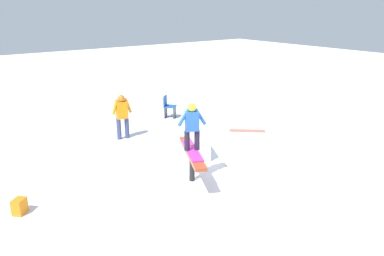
% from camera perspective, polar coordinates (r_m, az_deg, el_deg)
% --- Properties ---
extents(ground_plane, '(60.00, 60.00, 0.00)m').
position_cam_1_polar(ground_plane, '(9.63, 0.00, -7.98)').
color(ground_plane, white).
extents(rail_feature, '(2.08, 1.18, 0.81)m').
position_cam_1_polar(rail_feature, '(9.35, 0.00, -4.26)').
color(rail_feature, black).
rests_on(rail_feature, ground).
extents(snow_kicker_ramp, '(2.27, 2.13, 0.63)m').
position_cam_1_polar(snow_kicker_ramp, '(11.28, -1.93, -2.23)').
color(snow_kicker_ramp, white).
rests_on(snow_kicker_ramp, ground).
extents(main_rider_on_rail, '(1.42, 0.85, 1.22)m').
position_cam_1_polar(main_rider_on_rail, '(9.10, 0.00, -0.10)').
color(main_rider_on_rail, '#CE2EA0').
rests_on(main_rider_on_rail, rail_feature).
extents(bystander_orange, '(0.27, 0.68, 1.50)m').
position_cam_1_polar(bystander_orange, '(12.50, -10.60, 2.06)').
color(bystander_orange, navy).
rests_on(bystander_orange, ground).
extents(loose_snowboard_coral, '(1.03, 1.14, 0.02)m').
position_cam_1_polar(loose_snowboard_coral, '(13.40, 8.40, -0.43)').
color(loose_snowboard_coral, '#E36C56').
rests_on(loose_snowboard_coral, ground).
extents(folding_chair, '(0.62, 0.62, 0.88)m').
position_cam_1_polar(folding_chair, '(14.78, -3.55, 3.15)').
color(folding_chair, '#3F3F44').
rests_on(folding_chair, ground).
extents(backpack_on_snow, '(0.37, 0.37, 0.34)m').
position_cam_1_polar(backpack_on_snow, '(8.94, -24.81, -10.79)').
color(backpack_on_snow, orange).
rests_on(backpack_on_snow, ground).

